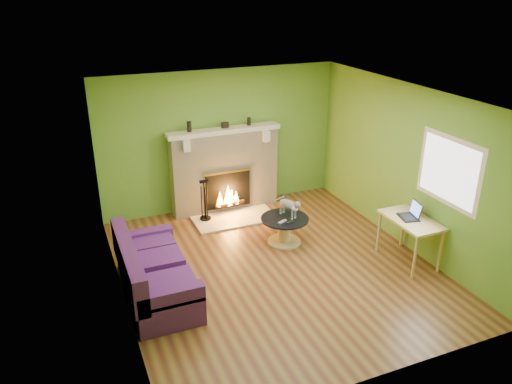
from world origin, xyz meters
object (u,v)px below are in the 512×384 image
sofa (152,274)px  coffee_table (284,228)px  desk (411,224)px  cat (288,207)px

sofa → coffee_table: size_ratio=2.36×
desk → cat: size_ratio=1.78×
coffee_table → desk: bearing=-40.3°
coffee_table → cat: size_ratio=1.45×
desk → cat: bearing=137.1°
desk → sofa: bearing=170.9°
cat → sofa: bearing=179.2°
desk → cat: 1.93m
cat → desk: bearing=-60.2°
coffee_table → sofa: bearing=-164.1°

